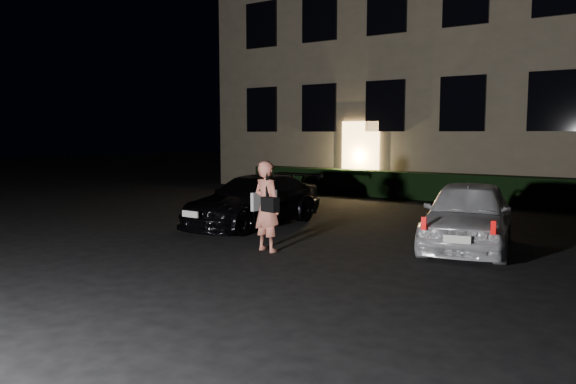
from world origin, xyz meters
The scene contains 6 objects.
ground centered at (0.00, 0.00, 0.00)m, with size 80.00×80.00×0.00m, color black.
building centered at (0.00, 14.99, 6.00)m, with size 20.00×8.11×12.00m.
hedge centered at (0.00, 10.50, 0.42)m, with size 15.00×0.70×0.85m, color black.
sedan centered at (-2.32, 3.46, 0.57)m, with size 1.69×3.99×1.13m.
hatch centered at (2.47, 3.70, 0.62)m, with size 2.19×3.86×1.24m.
man centered at (-0.36, 1.37, 0.81)m, with size 0.67×0.49×1.61m.
Camera 1 is at (5.55, -6.50, 2.09)m, focal length 35.00 mm.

